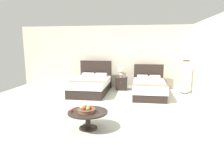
{
  "coord_description": "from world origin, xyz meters",
  "views": [
    {
      "loc": [
        0.94,
        -6.02,
        1.92
      ],
      "look_at": [
        -0.09,
        0.49,
        0.63
      ],
      "focal_mm": 32.82,
      "sensor_mm": 36.0,
      "label": 1
    }
  ],
  "objects": [
    {
      "name": "ground_plane",
      "position": [
        0.0,
        0.0,
        -0.01
      ],
      "size": [
        9.44,
        9.75,
        0.02
      ],
      "primitive_type": "cube",
      "color": "beige"
    },
    {
      "name": "wall_back",
      "position": [
        0.0,
        3.07,
        1.35
      ],
      "size": [
        9.44,
        0.12,
        2.71
      ],
      "primitive_type": "cube",
      "color": "beige",
      "rests_on": "ground"
    },
    {
      "name": "wall_side_right",
      "position": [
        2.92,
        0.4,
        1.35
      ],
      "size": [
        0.12,
        5.35,
        2.71
      ],
      "primitive_type": "cube",
      "color": "beige",
      "rests_on": "ground"
    },
    {
      "name": "bed_near_window",
      "position": [
        -1.14,
        1.7,
        0.32
      ],
      "size": [
        1.39,
        2.15,
        1.21
      ],
      "color": "#2C221D",
      "rests_on": "ground"
    },
    {
      "name": "bed_near_corner",
      "position": [
        1.14,
        1.7,
        0.29
      ],
      "size": [
        1.24,
        2.17,
        1.08
      ],
      "color": "#2C221D",
      "rests_on": "ground"
    },
    {
      "name": "nightstand",
      "position": [
        -0.0,
        2.5,
        0.27
      ],
      "size": [
        0.46,
        0.44,
        0.53
      ],
      "color": "#2C221D",
      "rests_on": "ground"
    },
    {
      "name": "table_lamp",
      "position": [
        -0.0,
        2.52,
        0.8
      ],
      "size": [
        0.3,
        0.3,
        0.43
      ],
      "color": "beige",
      "rests_on": "nightstand"
    },
    {
      "name": "vase",
      "position": [
        0.13,
        2.46,
        0.64
      ],
      "size": [
        0.11,
        0.11,
        0.21
      ],
      "color": "gray",
      "rests_on": "nightstand"
    },
    {
      "name": "coffee_table",
      "position": [
        -0.3,
        -1.71,
        0.32
      ],
      "size": [
        0.91,
        0.91,
        0.41
      ],
      "color": "#2C221D",
      "rests_on": "ground"
    },
    {
      "name": "fruit_bowl",
      "position": [
        -0.32,
        -1.77,
        0.48
      ],
      "size": [
        0.4,
        0.4,
        0.2
      ],
      "color": "brown",
      "rests_on": "coffee_table"
    },
    {
      "name": "loose_apple",
      "position": [
        -0.65,
        -1.8,
        0.45
      ],
      "size": [
        0.07,
        0.07,
        0.07
      ],
      "color": "red",
      "rests_on": "coffee_table"
    },
    {
      "name": "floor_lamp_corner",
      "position": [
        2.54,
        2.26,
        0.65
      ],
      "size": [
        0.24,
        0.24,
        1.3
      ],
      "color": "black",
      "rests_on": "ground"
    }
  ]
}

